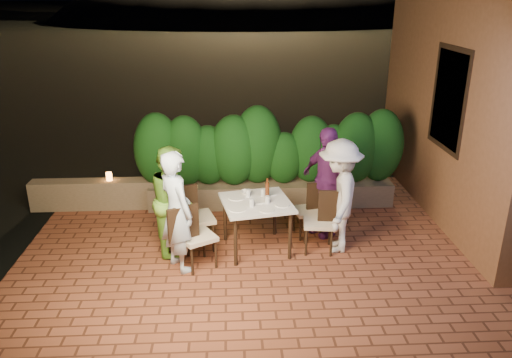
{
  "coord_description": "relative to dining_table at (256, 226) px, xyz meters",
  "views": [
    {
      "loc": [
        -0.49,
        -5.74,
        3.53
      ],
      "look_at": [
        -0.14,
        0.78,
        1.05
      ],
      "focal_mm": 35.0,
      "sensor_mm": 36.0,
      "label": 1
    }
  ],
  "objects": [
    {
      "name": "ground",
      "position": [
        0.14,
        -0.68,
        -0.4
      ],
      "size": [
        400.0,
        400.0,
        0.0
      ],
      "primitive_type": "plane",
      "color": "black",
      "rests_on": "ground"
    },
    {
      "name": "terrace_floor",
      "position": [
        0.14,
        -0.18,
        -0.45
      ],
      "size": [
        7.0,
        6.0,
        0.15
      ],
      "primitive_type": "cube",
      "color": "brown",
      "rests_on": "ground"
    },
    {
      "name": "building_wall",
      "position": [
        3.74,
        1.32,
        2.12
      ],
      "size": [
        1.6,
        5.0,
        5.0
      ],
      "primitive_type": "cube",
      "color": "brown",
      "rests_on": "ground"
    },
    {
      "name": "window_pane",
      "position": [
        2.96,
        0.82,
        1.62
      ],
      "size": [
        0.08,
        1.0,
        1.4
      ],
      "primitive_type": "cube",
      "color": "black",
      "rests_on": "building_wall"
    },
    {
      "name": "window_frame",
      "position": [
        2.95,
        0.82,
        1.62
      ],
      "size": [
        0.06,
        1.15,
        1.55
      ],
      "primitive_type": "cube",
      "color": "black",
      "rests_on": "building_wall"
    },
    {
      "name": "planter",
      "position": [
        0.34,
        1.62,
        -0.17
      ],
      "size": [
        4.2,
        0.55,
        0.4
      ],
      "primitive_type": "cube",
      "color": "brown",
      "rests_on": "ground"
    },
    {
      "name": "hedge",
      "position": [
        0.34,
        1.62,
        0.57
      ],
      "size": [
        4.0,
        0.7,
        1.1
      ],
      "primitive_type": null,
      "color": "#124113",
      "rests_on": "planter"
    },
    {
      "name": "parapet",
      "position": [
        -2.66,
        1.62,
        -0.12
      ],
      "size": [
        2.2,
        0.3,
        0.5
      ],
      "primitive_type": "cube",
      "color": "brown",
      "rests_on": "ground"
    },
    {
      "name": "hill",
      "position": [
        2.14,
        59.32,
        -4.38
      ],
      "size": [
        52.0,
        40.0,
        22.0
      ],
      "primitive_type": "ellipsoid",
      "color": "black",
      "rests_on": "ground"
    },
    {
      "name": "dining_table",
      "position": [
        0.0,
        0.0,
        0.0
      ],
      "size": [
        1.09,
        1.09,
        0.75
      ],
      "primitive_type": null,
      "rotation": [
        0.0,
        0.0,
        0.19
      ],
      "color": "white",
      "rests_on": "ground"
    },
    {
      "name": "plate_nw",
      "position": [
        -0.27,
        -0.26,
        0.38
      ],
      "size": [
        0.23,
        0.23,
        0.01
      ],
      "primitive_type": "cylinder",
      "color": "white",
      "rests_on": "dining_table"
    },
    {
      "name": "plate_sw",
      "position": [
        -0.28,
        0.14,
        0.38
      ],
      "size": [
        0.24,
        0.24,
        0.01
      ],
      "primitive_type": "cylinder",
      "color": "white",
      "rests_on": "dining_table"
    },
    {
      "name": "plate_ne",
      "position": [
        0.35,
        -0.15,
        0.38
      ],
      "size": [
        0.21,
        0.21,
        0.01
      ],
      "primitive_type": "cylinder",
      "color": "white",
      "rests_on": "dining_table"
    },
    {
      "name": "plate_se",
      "position": [
        0.21,
        0.29,
        0.38
      ],
      "size": [
        0.22,
        0.22,
        0.01
      ],
      "primitive_type": "cylinder",
      "color": "white",
      "rests_on": "dining_table"
    },
    {
      "name": "plate_centre",
      "position": [
        0.03,
        0.01,
        0.38
      ],
      "size": [
        0.23,
        0.23,
        0.01
      ],
      "primitive_type": "cylinder",
      "color": "white",
      "rests_on": "dining_table"
    },
    {
      "name": "plate_front",
      "position": [
        0.12,
        -0.31,
        0.38
      ],
      "size": [
        0.21,
        0.21,
        0.01
      ],
      "primitive_type": "cylinder",
      "color": "white",
      "rests_on": "dining_table"
    },
    {
      "name": "glass_nw",
      "position": [
        -0.07,
        -0.17,
        0.43
      ],
      "size": [
        0.07,
        0.07,
        0.12
      ],
      "primitive_type": "cylinder",
      "color": "silver",
      "rests_on": "dining_table"
    },
    {
      "name": "glass_sw",
      "position": [
        -0.11,
        0.18,
        0.43
      ],
      "size": [
        0.06,
        0.06,
        0.11
      ],
      "primitive_type": "cylinder",
      "color": "silver",
      "rests_on": "dining_table"
    },
    {
      "name": "glass_ne",
      "position": [
        0.15,
        -0.07,
        0.43
      ],
      "size": [
        0.06,
        0.06,
        0.11
      ],
      "primitive_type": "cylinder",
      "color": "silver",
      "rests_on": "dining_table"
    },
    {
      "name": "glass_se",
      "position": [
        0.11,
        0.19,
        0.43
      ],
      "size": [
        0.07,
        0.07,
        0.11
      ],
      "primitive_type": "cylinder",
      "color": "silver",
      "rests_on": "dining_table"
    },
    {
      "name": "beer_bottle",
      "position": [
        0.16,
        0.12,
        0.52
      ],
      "size": [
        0.06,
        0.06,
        0.3
      ],
      "primitive_type": null,
      "color": "#54240E",
      "rests_on": "dining_table"
    },
    {
      "name": "bowl",
      "position": [
        -0.13,
        0.31,
        0.39
      ],
      "size": [
        0.18,
        0.18,
        0.04
      ],
      "primitive_type": "imported",
      "rotation": [
        0.0,
        0.0,
        -0.17
      ],
      "color": "white",
      "rests_on": "dining_table"
    },
    {
      "name": "chair_left_front",
      "position": [
        -0.81,
        -0.43,
        0.09
      ],
      "size": [
        0.58,
        0.58,
        0.93
      ],
      "primitive_type": null,
      "rotation": [
        0.0,
        0.0,
        0.51
      ],
      "color": "black",
      "rests_on": "ground"
    },
    {
      "name": "chair_left_back",
      "position": [
        -0.85,
        0.08,
        0.12
      ],
      "size": [
        0.58,
        0.58,
        1.0
      ],
      "primitive_type": null,
      "rotation": [
        0.0,
        0.0,
        0.29
      ],
      "color": "black",
      "rests_on": "ground"
    },
    {
      "name": "chair_right_front",
      "position": [
        0.88,
        -0.08,
        0.09
      ],
      "size": [
        0.48,
        0.48,
        0.93
      ],
      "primitive_type": null,
      "rotation": [
        0.0,
        0.0,
        3.02
      ],
      "color": "black",
      "rests_on": "ground"
    },
    {
      "name": "chair_right_back",
      "position": [
        0.8,
        0.41,
        0.05
      ],
      "size": [
        0.46,
        0.46,
        0.85
      ],
      "primitive_type": null,
      "rotation": [
        0.0,
        0.0,
        3.33
      ],
      "color": "black",
      "rests_on": "ground"
    },
    {
      "name": "diner_blue",
      "position": [
        -1.07,
        -0.45,
        0.45
      ],
      "size": [
        0.67,
        0.72,
        1.65
      ],
      "primitive_type": "imported",
      "rotation": [
        0.0,
        0.0,
        2.19
      ],
      "color": "#C6E2FF",
      "rests_on": "ground"
    },
    {
      "name": "diner_green",
      "position": [
        -1.17,
        0.06,
        0.41
      ],
      "size": [
        0.66,
        0.81,
        1.56
      ],
      "primitive_type": "imported",
      "rotation": [
        0.0,
        0.0,
        1.66
      ],
      "color": "#80CD40",
      "rests_on": "ground"
    },
    {
      "name": "diner_white",
      "position": [
        1.16,
        -0.05,
        0.45
      ],
      "size": [
        0.82,
        1.16,
        1.64
      ],
      "primitive_type": "imported",
      "rotation": [
        0.0,
        0.0,
        -1.78
      ],
      "color": "silver",
      "rests_on": "ground"
    },
    {
      "name": "diner_purple",
      "position": [
        1.07,
        0.47,
        0.47
      ],
      "size": [
        0.87,
        1.06,
        1.69
      ],
      "primitive_type": "imported",
      "rotation": [
        0.0,
        0.0,
        -1.02
      ],
      "color": "#64256F",
      "rests_on": "ground"
    },
    {
      "name": "parapet_lamp",
      "position": [
        -2.42,
        1.62,
        0.2
      ],
      "size": [
        0.1,
        0.1,
        0.14
      ],
      "primitive_type": "cylinder",
      "color": "orange",
      "rests_on": "parapet"
    }
  ]
}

